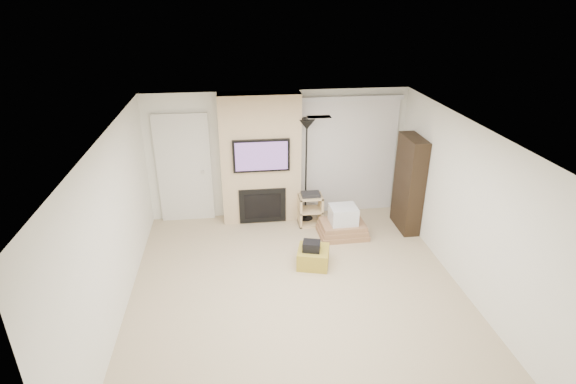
{
  "coord_description": "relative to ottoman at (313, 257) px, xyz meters",
  "views": [
    {
      "loc": [
        -0.85,
        -5.45,
        4.17
      ],
      "look_at": [
        0.0,
        1.2,
        1.15
      ],
      "focal_mm": 28.0,
      "sensor_mm": 36.0,
      "label": 1
    }
  ],
  "objects": [
    {
      "name": "fireplace_wall",
      "position": [
        -0.71,
        1.78,
        1.09
      ],
      "size": [
        1.5,
        0.47,
        2.5
      ],
      "color": "tan",
      "rests_on": "floor"
    },
    {
      "name": "ceiling",
      "position": [
        -0.36,
        -0.76,
        2.35
      ],
      "size": [
        5.0,
        5.5,
        0.0
      ],
      "primitive_type": "cube",
      "color": "white",
      "rests_on": "wall_back"
    },
    {
      "name": "av_stand",
      "position": [
        0.2,
        1.43,
        0.2
      ],
      "size": [
        0.45,
        0.38,
        0.66
      ],
      "color": "#E3C389",
      "rests_on": "floor"
    },
    {
      "name": "wall_back",
      "position": [
        -0.36,
        1.99,
        1.1
      ],
      "size": [
        5.0,
        0.0,
        2.5
      ],
      "primitive_type": "cube",
      "rotation": [
        1.57,
        0.0,
        0.0
      ],
      "color": "white",
      "rests_on": "ground"
    },
    {
      "name": "black_bag",
      "position": [
        -0.04,
        -0.03,
        0.23
      ],
      "size": [
        0.33,
        0.29,
        0.16
      ],
      "primitive_type": "cube",
      "rotation": [
        0.0,
        0.0,
        -0.27
      ],
      "color": "black",
      "rests_on": "ottoman"
    },
    {
      "name": "wall_front",
      "position": [
        -0.36,
        -3.51,
        1.1
      ],
      "size": [
        5.0,
        0.0,
        2.5
      ],
      "primitive_type": "cube",
      "rotation": [
        1.57,
        0.0,
        0.0
      ],
      "color": "white",
      "rests_on": "ground"
    },
    {
      "name": "vertical_blinds",
      "position": [
        1.04,
        1.94,
        1.12
      ],
      "size": [
        1.98,
        0.1,
        2.37
      ],
      "color": "silver",
      "rests_on": "floor"
    },
    {
      "name": "bookshelf",
      "position": [
        1.98,
        1.07,
        0.75
      ],
      "size": [
        0.3,
        0.8,
        1.8
      ],
      "color": "black",
      "rests_on": "floor"
    },
    {
      "name": "wall_left",
      "position": [
        -2.86,
        -0.76,
        1.1
      ],
      "size": [
        0.0,
        5.5,
        2.5
      ],
      "primitive_type": "cube",
      "rotation": [
        1.57,
        0.0,
        1.57
      ],
      "color": "white",
      "rests_on": "ground"
    },
    {
      "name": "floor_lamp",
      "position": [
        0.13,
        1.62,
        1.46
      ],
      "size": [
        0.3,
        0.3,
        2.04
      ],
      "color": "black",
      "rests_on": "floor"
    },
    {
      "name": "entry_door",
      "position": [
        -2.16,
        1.96,
        0.9
      ],
      "size": [
        1.02,
        0.11,
        2.14
      ],
      "color": "silver",
      "rests_on": "floor"
    },
    {
      "name": "wall_right",
      "position": [
        2.14,
        -0.76,
        1.1
      ],
      "size": [
        0.0,
        5.5,
        2.5
      ],
      "primitive_type": "cube",
      "rotation": [
        1.57,
        0.0,
        1.57
      ],
      "color": "white",
      "rests_on": "ground"
    },
    {
      "name": "hvac_vent",
      "position": [
        0.04,
        0.04,
        2.35
      ],
      "size": [
        0.35,
        0.18,
        0.01
      ],
      "primitive_type": "cube",
      "color": "silver",
      "rests_on": "ceiling"
    },
    {
      "name": "floor",
      "position": [
        -0.36,
        -0.76,
        -0.15
      ],
      "size": [
        5.0,
        5.5,
        0.0
      ],
      "primitive_type": "cube",
      "color": "tan",
      "rests_on": "ground"
    },
    {
      "name": "box_stack",
      "position": [
        0.72,
        0.91,
        0.07
      ],
      "size": [
        0.89,
        0.68,
        0.59
      ],
      "color": "#9F724F",
      "rests_on": "floor"
    },
    {
      "name": "ottoman",
      "position": [
        0.0,
        0.0,
        0.0
      ],
      "size": [
        0.61,
        0.61,
        0.3
      ],
      "primitive_type": "cube",
      "rotation": [
        0.0,
        0.0,
        -0.27
      ],
      "color": "#A8922D",
      "rests_on": "floor"
    }
  ]
}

